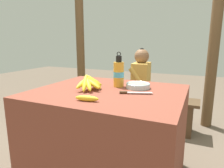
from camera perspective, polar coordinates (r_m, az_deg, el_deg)
The scene contains 11 objects.
market_counter at distance 1.66m, azimuth -1.00°, elevation -14.82°, with size 1.11×0.94×0.77m.
banana_bunch_ripe at distance 1.54m, azimuth -6.32°, elevation 0.55°, with size 0.17×0.28×0.13m.
serving_bowl at distance 1.60m, azimuth 7.43°, elevation -0.33°, with size 0.19×0.19×0.04m.
water_bottle at distance 1.63m, azimuth 1.92°, elevation 3.01°, with size 0.09×0.09×0.29m.
loose_banana_front at distance 1.26m, azimuth -7.23°, elevation -4.06°, with size 0.16×0.06×0.04m.
knife at distance 1.43m, azimuth 5.46°, elevation -2.43°, with size 0.23×0.10×0.02m.
wooden_bench at distance 2.78m, azimuth 4.76°, elevation -4.26°, with size 1.82×0.32×0.42m.
seated_vendor at distance 2.65m, azimuth 7.24°, elevation 0.48°, with size 0.42×0.40×1.06m.
banana_bunch_green at distance 2.93m, azimuth -3.89°, elevation -0.97°, with size 0.16×0.24×0.12m.
support_post_near at distance 3.46m, azimuth -9.15°, elevation 14.22°, with size 0.13×0.13×2.56m.
support_post_far at distance 2.91m, azimuth 27.48°, elevation 13.54°, with size 0.13×0.13×2.56m.
Camera 1 is at (0.63, -1.34, 1.13)m, focal length 32.00 mm.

